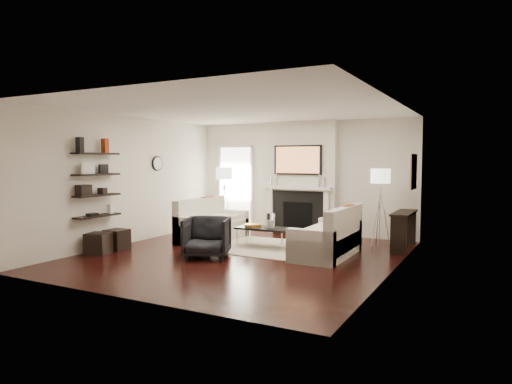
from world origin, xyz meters
The scene contains 71 objects.
room_envelope centered at (0.00, 0.00, 1.35)m, with size 6.00×6.00×6.00m.
chimney_breast centered at (0.00, 2.88, 1.35)m, with size 1.80×0.25×2.70m, color silver.
fireplace_surround centered at (0.00, 2.74, 0.52)m, with size 1.30×0.02×1.04m, color black.
firebox centered at (0.00, 2.73, 0.45)m, with size 0.75×0.02×0.65m, color black.
mantel_pilaster_l centered at (-0.72, 2.71, 0.55)m, with size 0.12×0.08×1.10m, color white.
mantel_pilaster_r centered at (0.72, 2.71, 0.55)m, with size 0.12×0.08×1.10m, color white.
mantel_shelf centered at (0.00, 2.69, 1.12)m, with size 1.70×0.18×0.07m, color white.
tv_body centered at (0.00, 2.71, 1.78)m, with size 1.20×0.06×0.70m, color black.
tv_screen centered at (0.00, 2.68, 1.78)m, with size 1.10×0.01×0.62m, color #BF723F.
candlestick_l_tall centered at (-0.55, 2.70, 1.30)m, with size 0.04×0.04×0.30m, color silver.
candlestick_l_short centered at (-0.68, 2.70, 1.27)m, with size 0.04×0.04×0.24m, color silver.
candlestick_r_tall centered at (0.55, 2.70, 1.30)m, with size 0.04×0.04×0.30m, color silver.
candlestick_r_short centered at (0.68, 2.70, 1.27)m, with size 0.04×0.04×0.24m, color silver.
hallway_panel centered at (-1.85, 2.98, 1.05)m, with size 0.90×0.02×2.10m, color white.
door_trim_l centered at (-2.33, 2.96, 1.05)m, with size 0.06×0.06×2.16m, color white.
door_trim_r centered at (-1.37, 2.96, 1.05)m, with size 0.06×0.06×2.16m, color white.
door_trim_top centered at (-1.85, 2.96, 2.13)m, with size 1.02×0.06×0.06m, color white.
rug centered at (-0.01, 0.94, 0.01)m, with size 2.60×2.00×0.01m, color #B7AC96.
loveseat_left_base centered at (-1.35, 1.10, 0.21)m, with size 0.85×1.80×0.42m, color silver.
loveseat_left_back centered at (-1.68, 1.10, 0.53)m, with size 0.18×1.80×0.80m, color silver.
loveseat_left_arm_n centered at (-1.35, 0.29, 0.30)m, with size 0.85×0.18×0.60m, color silver.
loveseat_left_arm_s centered at (-1.35, 1.91, 0.30)m, with size 0.85×0.18×0.60m, color silver.
loveseat_left_cushion centered at (-1.30, 1.10, 0.47)m, with size 0.63×1.44×0.10m, color silver.
pillow_left_orange centered at (-1.68, 1.40, 0.73)m, with size 0.10×0.42×0.42m, color #9B3313.
pillow_left_charcoal centered at (-1.68, 0.80, 0.72)m, with size 0.10×0.40×0.40m, color black.
loveseat_right_base centered at (1.43, 0.70, 0.21)m, with size 0.85×1.80×0.42m, color silver.
loveseat_right_back centered at (1.76, 0.70, 0.53)m, with size 0.18×1.80×0.80m, color silver.
loveseat_right_arm_n centered at (1.43, -0.11, 0.30)m, with size 0.85×0.18×0.60m, color silver.
loveseat_right_arm_s centered at (1.43, 1.51, 0.30)m, with size 0.85×0.18×0.60m, color silver.
loveseat_right_cushion centered at (1.38, 0.70, 0.47)m, with size 0.63×1.44×0.10m, color silver.
pillow_right_orange centered at (1.76, 1.00, 0.73)m, with size 0.10×0.42×0.42m, color #9B3313.
pillow_right_charcoal centered at (1.76, 0.40, 0.72)m, with size 0.10×0.40×0.40m, color black.
coffee_table centered at (0.05, 0.85, 0.40)m, with size 1.10×0.55×0.04m, color black.
coffee_leg_nw centered at (-0.45, 0.63, 0.19)m, with size 0.02×0.02×0.38m, color silver.
coffee_leg_ne centered at (0.55, 0.63, 0.19)m, with size 0.02×0.02×0.38m, color silver.
coffee_leg_sw centered at (-0.45, 1.07, 0.19)m, with size 0.02×0.02×0.38m, color silver.
coffee_leg_se centered at (0.55, 1.07, 0.19)m, with size 0.02×0.02×0.38m, color silver.
hurricane_glass centered at (0.20, 0.85, 0.56)m, with size 0.18×0.18×0.31m, color white.
hurricane_candle centered at (0.20, 0.85, 0.49)m, with size 0.11×0.11×0.17m, color white.
copper_bowl centered at (-0.20, 0.85, 0.45)m, with size 0.34×0.34×0.06m, color #C07520.
armchair centered at (-0.47, -0.44, 0.41)m, with size 0.79×0.74×0.81m, color black.
lamp_left_post centered at (-1.85, 2.39, 0.60)m, with size 0.02×0.02×1.20m, color silver.
lamp_left_shade centered at (-1.85, 2.39, 1.45)m, with size 0.40×0.40×0.30m, color white.
lamp_left_leg_a centered at (-1.74, 2.39, 0.60)m, with size 0.02×0.02×1.25m, color silver.
lamp_left_leg_b centered at (-1.91, 2.49, 0.60)m, with size 0.02×0.02×1.25m, color silver.
lamp_left_leg_c centered at (-1.91, 2.30, 0.60)m, with size 0.02×0.02×1.25m, color silver.
lamp_right_post centered at (2.05, 2.24, 0.60)m, with size 0.02×0.02×1.20m, color silver.
lamp_right_shade centered at (2.05, 2.24, 1.45)m, with size 0.40×0.40×0.30m, color white.
lamp_right_leg_a centered at (2.16, 2.24, 0.60)m, with size 0.02×0.02×1.25m, color silver.
lamp_right_leg_b centered at (2.00, 2.33, 0.60)m, with size 0.02×0.02×1.25m, color silver.
lamp_right_leg_c centered at (1.99, 2.14, 0.60)m, with size 0.02×0.02×1.25m, color silver.
console_top centered at (2.57, 2.05, 0.73)m, with size 0.35×1.20×0.04m, color black.
console_leg_n centered at (2.57, 1.50, 0.35)m, with size 0.30×0.04×0.71m, color black.
console_leg_s centered at (2.57, 2.60, 0.35)m, with size 0.30×0.04×0.71m, color black.
wall_art centered at (2.73, 2.05, 1.55)m, with size 0.03×0.70×0.70m, color #C37461.
shelf_bottom centered at (-2.62, -1.00, 0.70)m, with size 0.25×1.00×0.04m, color black.
shelf_lower centered at (-2.62, -1.00, 1.10)m, with size 0.25×1.00×0.04m, color black.
shelf_upper centered at (-2.62, -1.00, 1.50)m, with size 0.25×1.00×0.04m, color black.
shelf_top centered at (-2.62, -1.00, 1.90)m, with size 0.25×1.00×0.04m, color black.
decor_magfile_a centered at (-2.62, -1.38, 2.06)m, with size 0.12×0.10×0.28m, color black.
decor_magfile_b centered at (-2.62, -0.77, 2.06)m, with size 0.12×0.10×0.28m, color #9B3313.
decor_frame_a centered at (-2.62, -1.20, 1.63)m, with size 0.04×0.30×0.22m, color white.
decor_frame_b centered at (-2.62, -0.82, 1.61)m, with size 0.04×0.22×0.18m, color black.
decor_wine_rack centered at (-2.62, -1.32, 1.22)m, with size 0.18×0.25×0.20m, color black.
decor_box_small centered at (-2.62, -0.86, 1.18)m, with size 0.15×0.12×0.12m, color black.
decor_books centered at (-2.62, -1.13, 0.74)m, with size 0.14×0.20×0.05m, color black.
decor_box_tall centered at (-2.62, -0.66, 0.81)m, with size 0.10×0.10×0.18m, color white.
clock_rim centered at (-2.73, 0.90, 1.70)m, with size 0.34×0.34×0.04m, color black.
clock_face centered at (-2.71, 0.90, 1.70)m, with size 0.29×0.29×0.01m, color white.
ottoman_near centered at (-2.47, -0.66, 0.20)m, with size 0.40×0.40×0.40m, color black.
ottoman_far centered at (-2.47, -1.13, 0.20)m, with size 0.40×0.40×0.40m, color black.
Camera 1 is at (4.18, -7.30, 1.77)m, focal length 32.00 mm.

